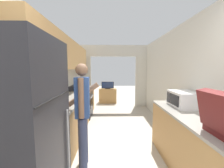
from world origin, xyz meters
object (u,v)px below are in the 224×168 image
at_px(refrigerator, 15,142).
at_px(tv_cabinet, 108,96).
at_px(knife, 84,87).
at_px(microwave, 184,99).
at_px(person, 83,113).
at_px(range_oven, 82,103).
at_px(television, 108,85).

distance_m(refrigerator, tv_cabinet, 5.15).
bearing_deg(knife, microwave, -55.77).
height_order(person, tv_cabinet, person).
xyz_separation_m(range_oven, person, (0.49, -2.33, 0.42)).
bearing_deg(refrigerator, knife, 91.47).
xyz_separation_m(microwave, tv_cabinet, (-1.39, 3.90, -0.69)).
height_order(television, knife, television).
bearing_deg(knife, person, -86.29).
bearing_deg(television, tv_cabinet, 90.00).
relative_size(refrigerator, knife, 5.19).
relative_size(tv_cabinet, television, 1.42).
distance_m(microwave, tv_cabinet, 4.19).
height_order(person, television, person).
height_order(microwave, television, microwave).
bearing_deg(refrigerator, television, 81.52).
bearing_deg(television, person, -94.56).
distance_m(range_oven, tv_cabinet, 2.01).
bearing_deg(person, tv_cabinet, -9.14).
relative_size(person, knife, 4.66).
height_order(microwave, knife, microwave).
bearing_deg(person, refrigerator, 150.31).
bearing_deg(television, knife, -123.76).
height_order(person, microwave, person).
height_order(range_oven, knife, range_oven).
distance_m(refrigerator, person, 0.99).
xyz_separation_m(microwave, knife, (-2.23, 2.59, -0.13)).
distance_m(microwave, television, 4.10).
xyz_separation_m(refrigerator, microwave, (2.13, 1.17, 0.11)).
relative_size(person, tv_cabinet, 2.06).
relative_size(range_oven, television, 1.85).
bearing_deg(knife, range_oven, -93.47).
height_order(refrigerator, microwave, refrigerator).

